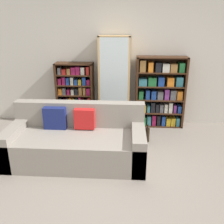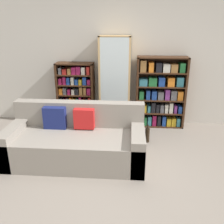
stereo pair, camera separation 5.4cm
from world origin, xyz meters
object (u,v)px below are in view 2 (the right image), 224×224
object	(u,v)px
display_cabinet	(115,83)
bookshelf_right	(160,94)
wine_bottle	(147,135)
couch	(76,142)
bookshelf_left	(76,94)

from	to	relation	value
display_cabinet	bookshelf_right	world-z (taller)	display_cabinet
wine_bottle	couch	bearing A→B (deg)	-149.83
bookshelf_left	bookshelf_right	size ratio (longest dim) A/B	0.90
display_cabinet	wine_bottle	xyz separation A→B (m)	(0.65, -0.79, -0.77)
bookshelf_left	display_cabinet	bearing A→B (deg)	-1.18
bookshelf_right	bookshelf_left	bearing A→B (deg)	180.00
bookshelf_left	wine_bottle	size ratio (longest dim) A/B	3.88
display_cabinet	bookshelf_right	size ratio (longest dim) A/B	1.27
display_cabinet	bookshelf_left	bearing A→B (deg)	178.82
bookshelf_left	couch	bearing A→B (deg)	-78.51
bookshelf_left	bookshelf_right	xyz separation A→B (m)	(1.75, -0.00, 0.05)
couch	wine_bottle	xyz separation A→B (m)	(1.17, 0.68, -0.16)
bookshelf_right	wine_bottle	distance (m)	1.02
couch	bookshelf_right	bearing A→B (deg)	45.65
display_cabinet	wine_bottle	world-z (taller)	display_cabinet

